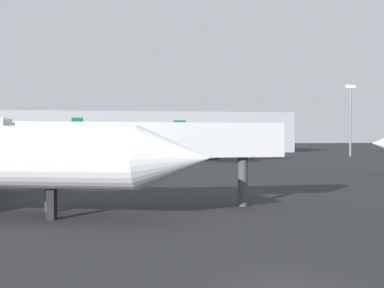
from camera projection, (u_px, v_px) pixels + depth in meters
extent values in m
cone|color=white|center=(174.00, 158.00, 26.26)|extent=(5.02, 4.76, 3.78)
cube|color=black|center=(52.00, 204.00, 27.27)|extent=(0.59, 0.59, 1.84)
cylinder|color=silver|center=(225.00, 147.00, 93.49)|extent=(21.15, 7.93, 2.82)
cone|color=silver|center=(275.00, 146.00, 98.11)|extent=(3.70, 3.49, 2.82)
cone|color=silver|center=(169.00, 147.00, 88.86)|extent=(3.70, 3.49, 2.82)
cube|color=silver|center=(220.00, 149.00, 93.09)|extent=(8.20, 18.09, 0.19)
cube|color=silver|center=(178.00, 146.00, 89.59)|extent=(3.45, 6.85, 0.13)
cube|color=#147F4C|center=(180.00, 130.00, 89.69)|extent=(2.49, 0.85, 3.85)
cylinder|color=#4C4C54|center=(216.00, 149.00, 96.43)|extent=(2.63, 1.95, 1.41)
cylinder|color=#4C4C54|center=(230.00, 150.00, 90.23)|extent=(2.63, 1.95, 1.41)
cube|color=black|center=(253.00, 156.00, 96.11)|extent=(0.48, 0.48, 1.42)
cube|color=black|center=(217.00, 157.00, 94.57)|extent=(0.48, 0.48, 1.42)
cube|color=black|center=(223.00, 157.00, 91.67)|extent=(0.48, 0.48, 1.42)
cylinder|color=#B2BCCC|center=(34.00, 146.00, 90.09)|extent=(18.14, 7.82, 2.25)
cone|color=#B2BCCC|center=(87.00, 146.00, 94.70)|extent=(3.05, 2.91, 2.25)
cube|color=#B2BCCC|center=(39.00, 148.00, 90.51)|extent=(10.34, 23.37, 0.18)
cube|color=#B2BCCC|center=(79.00, 145.00, 93.98)|extent=(3.61, 6.46, 0.12)
cube|color=#147F4C|center=(77.00, 129.00, 93.76)|extent=(2.32, 0.94, 4.67)
cylinder|color=#4C4C54|center=(39.00, 149.00, 86.26)|extent=(2.52, 1.95, 1.33)
cylinder|color=#4C4C54|center=(33.00, 148.00, 94.27)|extent=(2.52, 1.95, 1.33)
cube|color=black|center=(2.00, 157.00, 87.53)|extent=(0.47, 0.47, 1.85)
cube|color=black|center=(40.00, 157.00, 89.21)|extent=(0.47, 0.47, 1.85)
cube|color=black|center=(38.00, 156.00, 91.86)|extent=(0.47, 0.47, 1.85)
cube|color=silver|center=(150.00, 140.00, 31.30)|extent=(18.86, 2.46, 2.40)
cylinder|color=#3F3F44|center=(50.00, 185.00, 30.11)|extent=(0.70, 0.70, 3.52)
cylinder|color=#3F3F44|center=(243.00, 181.00, 32.59)|extent=(0.70, 0.70, 3.52)
cylinder|color=slate|center=(350.00, 122.00, 112.81)|extent=(0.50, 0.50, 16.76)
cube|color=#F2EACC|center=(351.00, 87.00, 112.65)|extent=(2.40, 0.50, 0.80)
cube|color=#999EA3|center=(133.00, 132.00, 144.26)|extent=(97.75, 22.14, 12.28)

